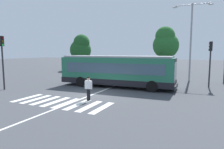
% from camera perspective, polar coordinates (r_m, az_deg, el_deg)
% --- Properties ---
extents(ground_plane, '(160.00, 160.00, 0.00)m').
position_cam_1_polar(ground_plane, '(16.00, -5.66, -5.94)').
color(ground_plane, '#424449').
extents(city_transit_bus, '(11.38, 2.98, 3.06)m').
position_cam_1_polar(city_transit_bus, '(19.38, 1.30, 1.04)').
color(city_transit_bus, black).
rests_on(city_transit_bus, ground_plane).
extents(pedestrian_crossing_street, '(0.58, 0.35, 1.72)m').
position_cam_1_polar(pedestrian_crossing_street, '(14.13, -6.79, -3.63)').
color(pedestrian_crossing_street, black).
rests_on(pedestrian_crossing_street, ground_plane).
extents(parked_car_blue, '(2.11, 4.61, 1.35)m').
position_cam_1_polar(parked_car_blue, '(29.62, 3.38, 1.36)').
color(parked_car_blue, black).
rests_on(parked_car_blue, ground_plane).
extents(parked_car_red, '(2.00, 4.57, 1.35)m').
position_cam_1_polar(parked_car_red, '(28.94, 8.55, 1.17)').
color(parked_car_red, black).
rests_on(parked_car_red, ground_plane).
extents(parked_car_champagne, '(2.02, 4.57, 1.35)m').
position_cam_1_polar(parked_car_champagne, '(28.00, 13.83, 0.87)').
color(parked_car_champagne, black).
rests_on(parked_car_champagne, ground_plane).
extents(traffic_light_near_corner, '(0.33, 0.32, 4.85)m').
position_cam_1_polar(traffic_light_near_corner, '(20.46, -29.04, 5.17)').
color(traffic_light_near_corner, '#28282B').
rests_on(traffic_light_near_corner, ground_plane).
extents(traffic_light_far_corner, '(0.33, 0.32, 4.43)m').
position_cam_1_polar(traffic_light_far_corner, '(21.30, 26.44, 4.62)').
color(traffic_light_far_corner, '#28282B').
rests_on(traffic_light_far_corner, ground_plane).
extents(twin_arm_street_lamp, '(4.41, 0.32, 8.96)m').
position_cam_1_polar(twin_arm_street_lamp, '(25.17, 21.81, 10.79)').
color(twin_arm_street_lamp, '#939399').
rests_on(twin_arm_street_lamp, ground_plane).
extents(background_tree_left, '(4.07, 4.07, 6.72)m').
position_cam_1_polar(background_tree_left, '(38.67, -8.96, 7.59)').
color(background_tree_left, brown).
rests_on(background_tree_left, ground_plane).
extents(background_tree_right, '(4.33, 4.33, 7.66)m').
position_cam_1_polar(background_tree_right, '(34.92, 15.17, 8.81)').
color(background_tree_right, brown).
rests_on(background_tree_right, ground_plane).
extents(crosswalk_painted_stripes, '(6.80, 2.77, 0.01)m').
position_cam_1_polar(crosswalk_painted_stripes, '(14.16, -14.42, -7.77)').
color(crosswalk_painted_stripes, silver).
rests_on(crosswalk_painted_stripes, ground_plane).
extents(lane_center_line, '(0.16, 24.00, 0.01)m').
position_cam_1_polar(lane_center_line, '(17.77, -2.70, -4.65)').
color(lane_center_line, silver).
rests_on(lane_center_line, ground_plane).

